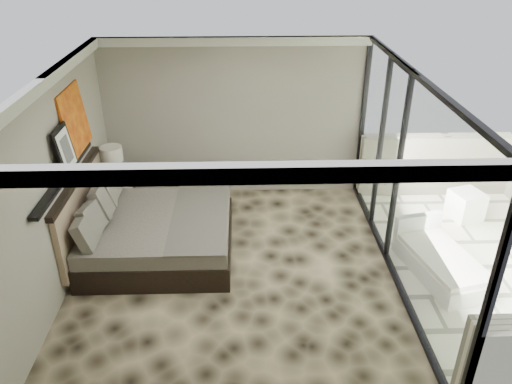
{
  "coord_description": "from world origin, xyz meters",
  "views": [
    {
      "loc": [
        0.13,
        -5.77,
        4.33
      ],
      "look_at": [
        0.32,
        0.4,
        1.07
      ],
      "focal_mm": 35.0,
      "sensor_mm": 36.0,
      "label": 1
    }
  ],
  "objects_px": {
    "nightstand": "(122,197)",
    "lounger": "(440,261)",
    "bed": "(152,232)",
    "ottoman": "(466,205)",
    "table_lamp": "(112,160)"
  },
  "relations": [
    {
      "from": "nightstand",
      "to": "lounger",
      "type": "xyz_separation_m",
      "value": [
        4.86,
        -1.94,
        -0.05
      ]
    },
    {
      "from": "bed",
      "to": "ottoman",
      "type": "relative_size",
      "value": 4.63
    },
    {
      "from": "bed",
      "to": "table_lamp",
      "type": "bearing_deg",
      "value": 121.29
    },
    {
      "from": "nightstand",
      "to": "table_lamp",
      "type": "xyz_separation_m",
      "value": [
        -0.06,
        -0.01,
        0.71
      ]
    },
    {
      "from": "bed",
      "to": "ottoman",
      "type": "distance_m",
      "value": 5.17
    },
    {
      "from": "nightstand",
      "to": "lounger",
      "type": "bearing_deg",
      "value": -15.19
    },
    {
      "from": "bed",
      "to": "lounger",
      "type": "bearing_deg",
      "value": -8.73
    },
    {
      "from": "bed",
      "to": "table_lamp",
      "type": "relative_size",
      "value": 3.33
    },
    {
      "from": "bed",
      "to": "lounger",
      "type": "distance_m",
      "value": 4.18
    },
    {
      "from": "nightstand",
      "to": "ottoman",
      "type": "distance_m",
      "value": 5.84
    },
    {
      "from": "bed",
      "to": "nightstand",
      "type": "relative_size",
      "value": 4.68
    },
    {
      "from": "bed",
      "to": "nightstand",
      "type": "bearing_deg",
      "value": 119.19
    },
    {
      "from": "bed",
      "to": "table_lamp",
      "type": "distance_m",
      "value": 1.63
    },
    {
      "from": "ottoman",
      "to": "lounger",
      "type": "distance_m",
      "value": 1.78
    },
    {
      "from": "table_lamp",
      "to": "nightstand",
      "type": "bearing_deg",
      "value": 6.77
    }
  ]
}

